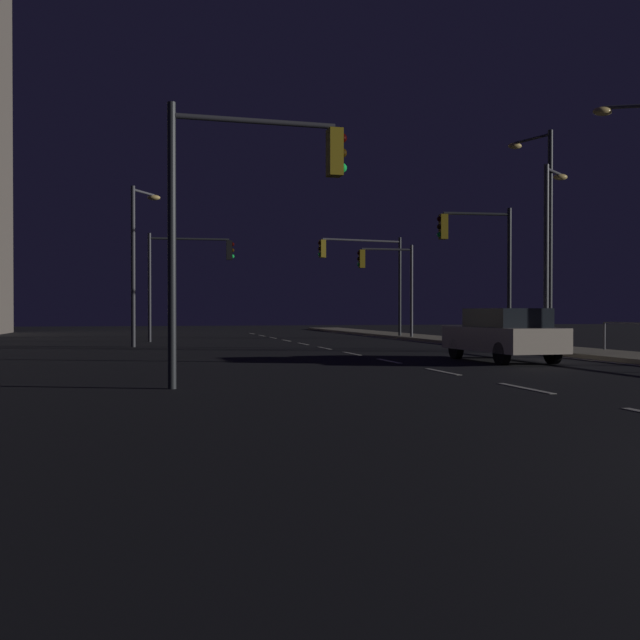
% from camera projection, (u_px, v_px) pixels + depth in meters
% --- Properties ---
extents(ground_plane, '(112.00, 112.00, 0.00)m').
position_uv_depth(ground_plane, '(384.00, 360.00, 22.39)').
color(ground_plane, black).
rests_on(ground_plane, ground).
extents(sidewalk_right, '(2.61, 77.00, 0.14)m').
position_uv_depth(sidewalk_right, '(604.00, 354.00, 24.18)').
color(sidewalk_right, gray).
rests_on(sidewalk_right, ground).
extents(lane_markings_center, '(0.14, 50.00, 0.01)m').
position_uv_depth(lane_markings_center, '(352.00, 354.00, 25.79)').
color(lane_markings_center, silver).
rests_on(lane_markings_center, ground).
extents(lane_edge_line, '(0.14, 53.00, 0.01)m').
position_uv_depth(lane_edge_line, '(491.00, 349.00, 28.68)').
color(lane_edge_line, silver).
rests_on(lane_edge_line, ground).
extents(car, '(1.97, 4.46, 1.57)m').
position_uv_depth(car, '(503.00, 334.00, 21.76)').
color(car, beige).
rests_on(car, ground).
extents(traffic_light_overhead_east, '(4.91, 0.88, 5.46)m').
position_uv_depth(traffic_light_overhead_east, '(365.00, 265.00, 40.07)').
color(traffic_light_overhead_east, '#2D3033').
rests_on(traffic_light_overhead_east, sidewalk_right).
extents(traffic_light_far_center, '(4.18, 0.49, 5.29)m').
position_uv_depth(traffic_light_far_center, '(187.00, 265.00, 36.04)').
color(traffic_light_far_center, '#38383D').
rests_on(traffic_light_far_center, ground).
extents(traffic_light_near_left, '(3.07, 0.35, 4.88)m').
position_uv_depth(traffic_light_near_left, '(388.00, 272.00, 38.91)').
color(traffic_light_near_left, '#4C4C51').
rests_on(traffic_light_near_left, sidewalk_right).
extents(traffic_light_mid_right, '(3.57, 0.35, 5.46)m').
position_uv_depth(traffic_light_mid_right, '(249.00, 192.00, 14.41)').
color(traffic_light_mid_right, '#2D3033').
rests_on(traffic_light_mid_right, ground).
extents(traffic_light_mid_left, '(2.99, 0.48, 5.36)m').
position_uv_depth(traffic_light_mid_left, '(479.00, 250.00, 28.37)').
color(traffic_light_mid_left, '#2D3033').
rests_on(traffic_light_mid_left, sidewalk_right).
extents(street_lamp_corner, '(0.91, 1.92, 8.03)m').
position_uv_depth(street_lamp_corner, '(544.00, 219.00, 27.40)').
color(street_lamp_corner, '#2D3033').
rests_on(street_lamp_corner, sidewalk_right).
extents(street_lamp_far_end, '(1.23, 1.61, 6.69)m').
position_uv_depth(street_lamp_far_end, '(137.00, 250.00, 30.84)').
color(street_lamp_far_end, '#38383D').
rests_on(street_lamp_far_end, ground).
extents(street_lamp_across_street, '(1.48, 1.16, 6.63)m').
position_uv_depth(street_lamp_across_street, '(549.00, 238.00, 26.70)').
color(street_lamp_across_street, '#4C4C51').
rests_on(street_lamp_across_street, sidewalk_right).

